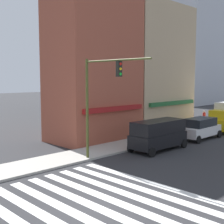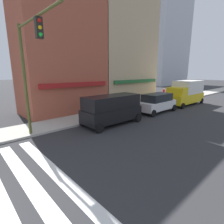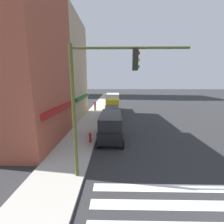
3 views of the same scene
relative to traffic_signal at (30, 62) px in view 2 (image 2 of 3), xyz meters
name	(u,v)px [view 2 (image 2 of 3)]	position (x,y,z in m)	size (l,w,h in m)	color
storefront_row	(97,48)	(9.58, 6.34, 2.14)	(17.20, 5.30, 14.12)	#9E4C38
traffic_signal	(30,62)	(0.00, 0.00, 0.00)	(0.32, 5.54, 6.90)	#474C1E
van_black	(112,109)	(5.80, -0.46, -3.44)	(5.02, 2.22, 2.34)	black
suv_white	(157,102)	(12.14, -0.46, -3.69)	(4.72, 2.12, 1.94)	white
box_truck_yellow	(186,92)	(18.55, -0.46, -3.14)	(6.23, 2.42, 3.04)	yellow
pedestrian_red_jacket	(164,94)	(18.47, 2.62, -3.65)	(0.32, 0.32, 1.77)	#23232D
fire_hydrant	(87,115)	(4.52, 1.24, -4.11)	(0.24, 0.24, 0.84)	red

